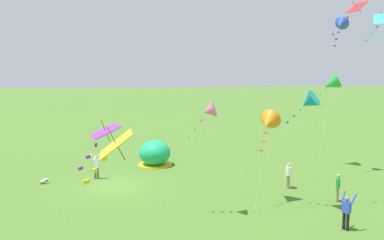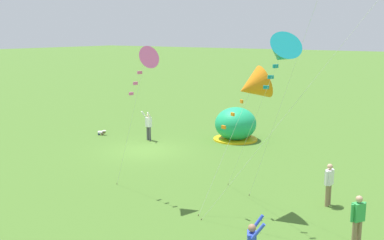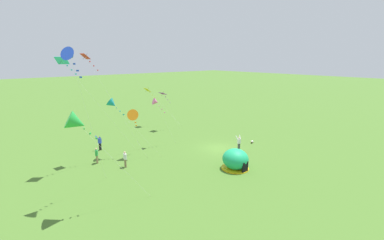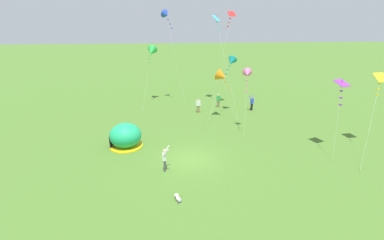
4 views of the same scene
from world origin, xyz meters
name	(u,v)px [view 4 (image 4 of 4)]	position (x,y,z in m)	size (l,w,h in m)	color
ground_plane	(191,159)	(0.00, 0.00, 0.00)	(300.00, 300.00, 0.00)	#477028
popup_tent	(125,136)	(-5.27, 3.07, 1.00)	(2.81, 2.81, 2.10)	#1EAD6B
toddler_crawling	(178,198)	(-1.40, -4.95, 0.18)	(0.39, 0.55, 0.32)	white
person_far_back	(165,158)	(-2.03, -1.42, 1.00)	(0.53, 0.67, 1.89)	#4C4C51
person_strolling	(198,105)	(2.39, 11.49, 0.96)	(0.59, 0.27, 1.72)	#8C7251
person_with_toddler	(218,100)	(5.32, 13.34, 0.96)	(0.51, 0.41, 1.72)	#8C7251
person_watching_sky	(252,103)	(9.14, 11.54, 1.00)	(0.72, 0.65, 1.89)	black
kite_yellow	(380,80)	(15.56, 0.58, 5.80)	(4.31, 4.58, 6.40)	silver
kite_orange	(222,76)	(4.56, 9.12, 4.81)	(2.52, 2.23, 5.57)	silver
kite_red	(231,17)	(6.32, 12.99, 10.85)	(3.81, 5.22, 11.55)	silver
kite_cyan	(217,20)	(5.24, 15.52, 10.56)	(1.85, 8.31, 11.23)	silver
kite_blue	(166,15)	(-0.94, 16.69, 11.24)	(2.93, 3.38, 11.86)	silver
kite_pink	(247,74)	(6.01, 5.24, 5.72)	(1.31, 3.00, 6.26)	silver
kite_green	(151,52)	(-2.97, 17.32, 6.77)	(2.29, 5.69, 7.61)	silver
kite_teal	(231,62)	(6.06, 10.86, 6.13)	(4.39, 4.70, 6.79)	silver
kite_purple	(342,86)	(11.85, 0.09, 5.53)	(1.80, 2.80, 6.11)	silver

